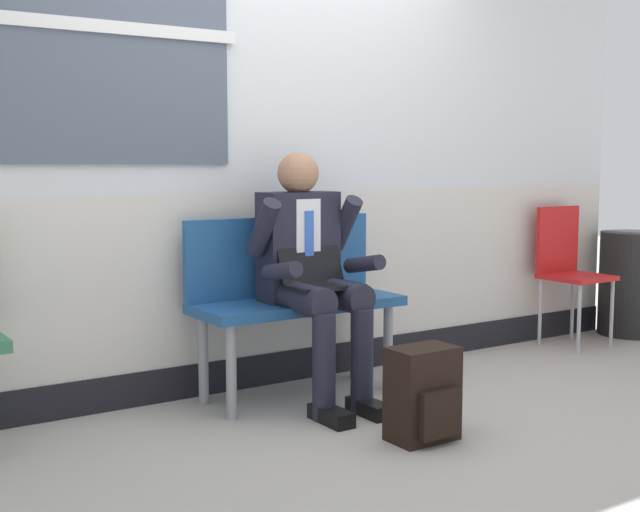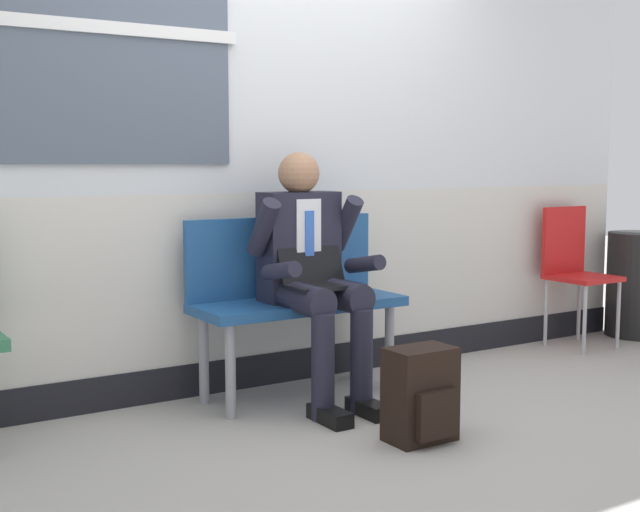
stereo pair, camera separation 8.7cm
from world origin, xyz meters
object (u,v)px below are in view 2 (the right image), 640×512
object	(u,v)px
person_seated	(312,270)
bench_with_person	(292,290)
folding_chair	(573,263)
trash_bin	(640,284)
backpack	(421,396)

from	to	relation	value
person_seated	bench_with_person	bearing A→B (deg)	90.00
folding_chair	trash_bin	world-z (taller)	folding_chair
bench_with_person	folding_chair	xyz separation A→B (m)	(2.16, 0.03, -0.00)
bench_with_person	backpack	world-z (taller)	bench_with_person
folding_chair	person_seated	bearing A→B (deg)	-174.04
backpack	folding_chair	xyz separation A→B (m)	(2.07, 0.98, 0.34)
bench_with_person	trash_bin	xyz separation A→B (m)	(2.78, -0.02, -0.19)
backpack	trash_bin	xyz separation A→B (m)	(2.69, 0.93, 0.16)
folding_chair	backpack	bearing A→B (deg)	-154.70
person_seated	folding_chair	distance (m)	2.17
person_seated	folding_chair	world-z (taller)	person_seated
folding_chair	trash_bin	size ratio (longest dim) A/B	1.26
bench_with_person	backpack	distance (m)	1.02
person_seated	backpack	xyz separation A→B (m)	(0.09, -0.75, -0.47)
person_seated	trash_bin	xyz separation A→B (m)	(2.78, 0.18, -0.32)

